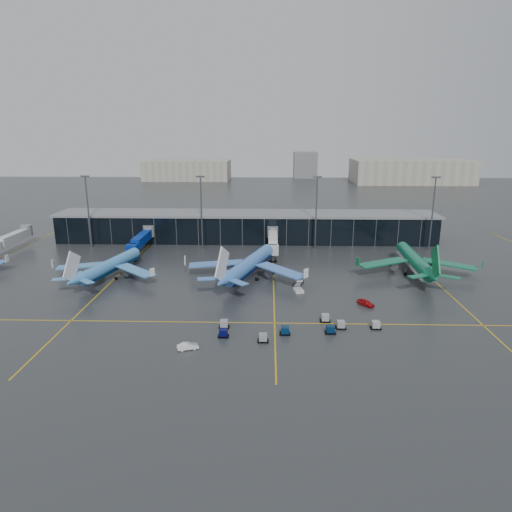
{
  "coord_description": "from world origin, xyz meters",
  "views": [
    {
      "loc": [
        8.57,
        -107.0,
        40.72
      ],
      "look_at": [
        5.0,
        18.0,
        6.0
      ],
      "focal_mm": 32.0,
      "sensor_mm": 36.0,
      "label": 1
    }
  ],
  "objects_px": {
    "service_van_red": "(366,303)",
    "service_van_white": "(188,346)",
    "airliner_aer_lingus": "(415,253)",
    "baggage_carts": "(297,328)",
    "airliner_arkefly": "(110,258)",
    "mobile_airstair": "(298,289)",
    "airliner_klm_near": "(250,256)"
  },
  "relations": [
    {
      "from": "airliner_arkefly",
      "to": "airliner_klm_near",
      "type": "distance_m",
      "value": 39.55
    },
    {
      "from": "service_van_red",
      "to": "service_van_white",
      "type": "distance_m",
      "value": 45.41
    },
    {
      "from": "airliner_aer_lingus",
      "to": "service_van_white",
      "type": "height_order",
      "value": "airliner_aer_lingus"
    },
    {
      "from": "airliner_aer_lingus",
      "to": "service_van_red",
      "type": "distance_m",
      "value": 32.89
    },
    {
      "from": "airliner_aer_lingus",
      "to": "mobile_airstair",
      "type": "height_order",
      "value": "airliner_aer_lingus"
    },
    {
      "from": "airliner_klm_near",
      "to": "baggage_carts",
      "type": "bearing_deg",
      "value": -54.29
    },
    {
      "from": "airliner_arkefly",
      "to": "airliner_aer_lingus",
      "type": "xyz_separation_m",
      "value": [
        87.46,
        6.2,
        0.58
      ]
    },
    {
      "from": "airliner_arkefly",
      "to": "mobile_airstair",
      "type": "xyz_separation_m",
      "value": [
        52.61,
        -10.65,
        -4.9
      ]
    },
    {
      "from": "mobile_airstair",
      "to": "service_van_white",
      "type": "distance_m",
      "value": 40.25
    },
    {
      "from": "service_van_red",
      "to": "service_van_white",
      "type": "relative_size",
      "value": 1.09
    },
    {
      "from": "airliner_klm_near",
      "to": "service_van_white",
      "type": "height_order",
      "value": "airliner_klm_near"
    },
    {
      "from": "airliner_klm_near",
      "to": "baggage_carts",
      "type": "relative_size",
      "value": 1.22
    },
    {
      "from": "airliner_klm_near",
      "to": "mobile_airstair",
      "type": "bearing_deg",
      "value": -23.07
    },
    {
      "from": "airliner_klm_near",
      "to": "mobile_airstair",
      "type": "height_order",
      "value": "airliner_klm_near"
    },
    {
      "from": "airliner_arkefly",
      "to": "airliner_klm_near",
      "type": "xyz_separation_m",
      "value": [
        39.53,
        0.83,
        0.79
      ]
    },
    {
      "from": "airliner_arkefly",
      "to": "service_van_red",
      "type": "bearing_deg",
      "value": -2.87
    },
    {
      "from": "mobile_airstair",
      "to": "service_van_red",
      "type": "height_order",
      "value": "mobile_airstair"
    },
    {
      "from": "service_van_red",
      "to": "airliner_klm_near",
      "type": "bearing_deg",
      "value": 105.48
    },
    {
      "from": "service_van_white",
      "to": "service_van_red",
      "type": "bearing_deg",
      "value": -77.79
    },
    {
      "from": "airliner_arkefly",
      "to": "service_van_red",
      "type": "height_order",
      "value": "airliner_arkefly"
    },
    {
      "from": "airliner_arkefly",
      "to": "service_van_red",
      "type": "relative_size",
      "value": 8.31
    },
    {
      "from": "mobile_airstair",
      "to": "service_van_red",
      "type": "distance_m",
      "value": 18.15
    },
    {
      "from": "airliner_aer_lingus",
      "to": "service_van_red",
      "type": "xyz_separation_m",
      "value": [
        -19.24,
        -26.1,
        -5.5
      ]
    },
    {
      "from": "baggage_carts",
      "to": "service_van_red",
      "type": "xyz_separation_m",
      "value": [
        17.41,
        15.06,
        -0.0
      ]
    },
    {
      "from": "mobile_airstair",
      "to": "service_van_white",
      "type": "xyz_separation_m",
      "value": [
        -23.13,
        -32.94,
        -0.1
      ]
    },
    {
      "from": "mobile_airstair",
      "to": "airliner_aer_lingus",
      "type": "bearing_deg",
      "value": 10.87
    },
    {
      "from": "airliner_klm_near",
      "to": "airliner_aer_lingus",
      "type": "bearing_deg",
      "value": 24.61
    },
    {
      "from": "airliner_arkefly",
      "to": "baggage_carts",
      "type": "distance_m",
      "value": 61.88
    },
    {
      "from": "baggage_carts",
      "to": "service_van_white",
      "type": "relative_size",
      "value": 8.46
    },
    {
      "from": "airliner_arkefly",
      "to": "airliner_aer_lingus",
      "type": "bearing_deg",
      "value": 17.45
    },
    {
      "from": "airliner_aer_lingus",
      "to": "mobile_airstair",
      "type": "relative_size",
      "value": 11.13
    },
    {
      "from": "airliner_aer_lingus",
      "to": "baggage_carts",
      "type": "bearing_deg",
      "value": -129.2
    }
  ]
}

